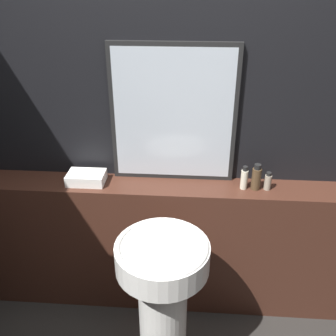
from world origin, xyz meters
The scene contains 8 objects.
wall_back centered at (0.00, 1.26, 1.25)m, with size 8.00×0.06×2.50m.
vanity_counter centered at (0.00, 1.11, 0.46)m, with size 2.81×0.24×0.92m.
pedestal_sink centered at (-0.07, 0.61, 0.55)m, with size 0.47×0.47×0.89m.
mirror centered at (-0.05, 1.21, 1.32)m, with size 0.72×0.03×0.81m.
towel_stack centered at (-0.57, 1.11, 0.95)m, with size 0.22×0.15×0.06m.
shampoo_bottle centered at (0.37, 1.11, 0.98)m, with size 0.04×0.04×0.14m.
conditioner_bottle centered at (0.44, 1.11, 0.99)m, with size 0.05×0.05×0.16m.
lotion_bottle centered at (0.50, 1.11, 0.97)m, with size 0.04×0.04×0.11m.
Camera 1 is at (0.06, -0.80, 2.05)m, focal length 40.00 mm.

